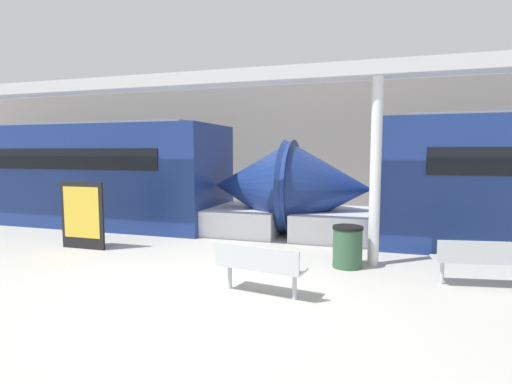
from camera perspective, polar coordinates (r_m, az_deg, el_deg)
name	(u,v)px	position (r m, az deg, el deg)	size (l,w,h in m)	color
ground_plane	(192,297)	(6.61, -9.18, -14.58)	(60.00, 60.00, 0.00)	#B2AFA8
station_wall	(308,147)	(16.36, 7.43, 6.39)	(56.00, 0.20, 5.00)	gray
train_right	(53,175)	(15.17, -26.97, 2.18)	(16.45, 2.93, 3.20)	navy
bench_near	(259,264)	(6.46, 0.41, -10.31)	(1.50, 0.66, 0.82)	#ADB2B7
bench_far	(483,258)	(7.83, 29.70, -8.19)	(1.61, 0.69, 0.82)	#ADB2B7
trash_bin	(347,247)	(8.20, 12.94, -7.60)	(0.60, 0.60, 0.83)	#2D5138
poster_board	(82,215)	(10.29, -23.56, -3.05)	(1.17, 0.07, 1.59)	black
support_column_near	(375,173)	(8.32, 16.69, 2.64)	(0.22, 0.22, 3.75)	silver
canopy_beam	(378,69)	(8.46, 17.09, 16.39)	(28.00, 0.60, 0.28)	#B7B7BC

